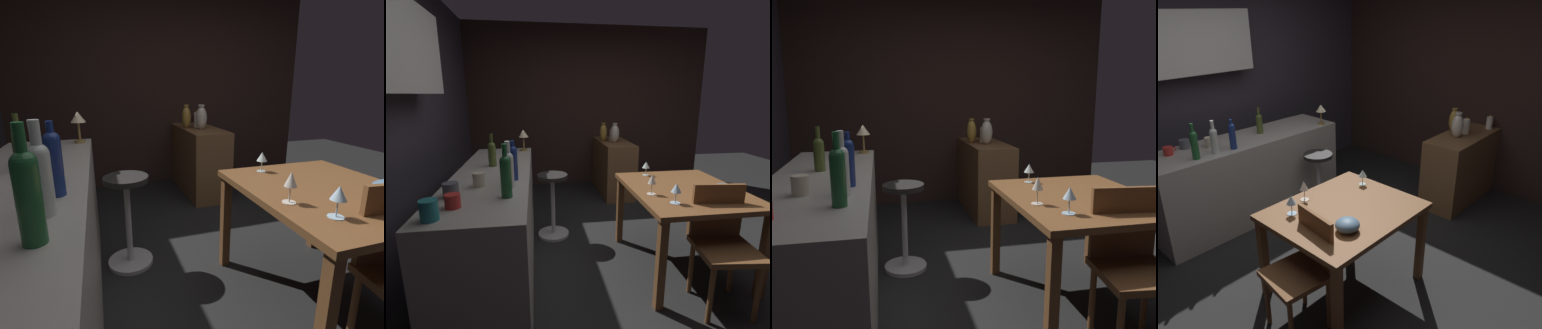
{
  "view_description": "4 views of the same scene",
  "coord_description": "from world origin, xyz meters",
  "views": [
    {
      "loc": [
        -1.38,
        1.0,
        1.32
      ],
      "look_at": [
        0.78,
        0.29,
        0.7
      ],
      "focal_mm": 26.98,
      "sensor_mm": 36.0,
      "label": 1
    },
    {
      "loc": [
        -2.3,
        1.0,
        1.53
      ],
      "look_at": [
        0.89,
        0.53,
        0.73
      ],
      "focal_mm": 26.79,
      "sensor_mm": 36.0,
      "label": 2
    },
    {
      "loc": [
        -2.3,
        1.0,
        1.41
      ],
      "look_at": [
        0.77,
        0.33,
        0.81
      ],
      "focal_mm": 35.84,
      "sensor_mm": 36.0,
      "label": 3
    },
    {
      "loc": [
        -1.97,
        -2.01,
        2.2
      ],
      "look_at": [
        0.58,
        0.32,
        0.74
      ],
      "focal_mm": 35.13,
      "sensor_mm": 36.0,
      "label": 4
    }
  ],
  "objects": [
    {
      "name": "bar_stool",
      "position": [
        0.62,
        0.84,
        0.37
      ],
      "size": [
        0.34,
        0.34,
        0.7
      ],
      "color": "#262323",
      "rests_on": "ground_plane"
    },
    {
      "name": "wine_bottle_olive",
      "position": [
        0.27,
        1.39,
        1.02
      ],
      "size": [
        0.07,
        0.07,
        0.29
      ],
      "color": "#475623",
      "rests_on": "kitchen_counter"
    },
    {
      "name": "ground_plane",
      "position": [
        0.0,
        0.0,
        0.0
      ],
      "size": [
        9.0,
        9.0,
        0.0
      ],
      "primitive_type": "plane",
      "color": "black"
    },
    {
      "name": "wall_kitchen_back",
      "position": [
        -0.06,
        2.08,
        1.41
      ],
      "size": [
        5.2,
        0.33,
        2.6
      ],
      "color": "#38333D",
      "rests_on": "ground_plane"
    },
    {
      "name": "chair_near_window",
      "position": [
        -0.6,
        -0.31,
        0.5
      ],
      "size": [
        0.44,
        0.44,
        0.89
      ],
      "color": "brown",
      "rests_on": "ground_plane"
    },
    {
      "name": "cup_red",
      "position": [
        -0.69,
        1.48,
        0.94
      ],
      "size": [
        0.12,
        0.09,
        0.08
      ],
      "color": "red",
      "rests_on": "kitchen_counter"
    },
    {
      "name": "kitchen_counter",
      "position": [
        0.07,
        1.36,
        0.45
      ],
      "size": [
        2.1,
        0.6,
        0.9
      ],
      "primitive_type": "cube",
      "color": "#B2ADA3",
      "rests_on": "ground_plane"
    },
    {
      "name": "dining_table",
      "position": [
        -0.11,
        -0.25,
        0.65
      ],
      "size": [
        1.11,
        0.92,
        0.74
      ],
      "color": "brown",
      "rests_on": "ground_plane"
    },
    {
      "name": "cup_cream",
      "position": [
        -0.32,
        1.4,
        0.95
      ],
      "size": [
        0.12,
        0.08,
        0.1
      ],
      "color": "beige",
      "rests_on": "kitchen_counter"
    },
    {
      "name": "wine_bottle_green",
      "position": [
        -0.56,
        1.19,
        1.05
      ],
      "size": [
        0.07,
        0.07,
        0.34
      ],
      "color": "#1E592D",
      "rests_on": "kitchen_counter"
    },
    {
      "name": "pillar_candle_short",
      "position": [
        2.39,
        -0.3,
        0.89
      ],
      "size": [
        0.07,
        0.07,
        0.17
      ],
      "color": "white",
      "rests_on": "sideboard_cabinet"
    },
    {
      "name": "wine_bottle_clear",
      "position": [
        -0.37,
        1.19,
        1.04
      ],
      "size": [
        0.07,
        0.07,
        0.32
      ],
      "color": "silver",
      "rests_on": "kitchen_counter"
    },
    {
      "name": "vase_brass",
      "position": [
        1.99,
        -0.03,
        0.95
      ],
      "size": [
        0.11,
        0.11,
        0.28
      ],
      "color": "#B78C38",
      "rests_on": "sideboard_cabinet"
    },
    {
      "name": "wine_glass_center",
      "position": [
        -0.22,
        0.09,
        0.86
      ],
      "size": [
        0.07,
        0.07,
        0.17
      ],
      "color": "silver",
      "rests_on": "dining_table"
    },
    {
      "name": "wine_bottle_cobalt",
      "position": [
        -0.19,
        1.17,
        1.04
      ],
      "size": [
        0.06,
        0.06,
        0.3
      ],
      "color": "navy",
      "rests_on": "kitchen_counter"
    },
    {
      "name": "counter_lamp",
      "position": [
        0.96,
        1.14,
        1.07
      ],
      "size": [
        0.11,
        0.11,
        0.24
      ],
      "color": "#A58447",
      "rests_on": "kitchen_counter"
    },
    {
      "name": "pillar_candle_tall",
      "position": [
        2.02,
        -0.18,
        0.91
      ],
      "size": [
        0.08,
        0.08,
        0.2
      ],
      "color": "white",
      "rests_on": "sideboard_cabinet"
    },
    {
      "name": "vase_ceramic_ivory",
      "position": [
        1.83,
        -0.17,
        0.96
      ],
      "size": [
        0.13,
        0.13,
        0.29
      ],
      "color": "beige",
      "rests_on": "sideboard_cabinet"
    },
    {
      "name": "cup_slate",
      "position": [
        -0.51,
        1.54,
        0.95
      ],
      "size": [
        0.13,
        0.1,
        0.09
      ],
      "color": "#515660",
      "rests_on": "kitchen_counter"
    },
    {
      "name": "wall_side_right",
      "position": [
        2.55,
        0.3,
        1.3
      ],
      "size": [
        0.1,
        4.4,
        2.6
      ],
      "primitive_type": "cube",
      "color": "#33231E",
      "rests_on": "ground_plane"
    },
    {
      "name": "wine_glass_right",
      "position": [
        -0.44,
        -0.01,
        0.85
      ],
      "size": [
        0.08,
        0.08,
        0.15
      ],
      "color": "silver",
      "rests_on": "dining_table"
    },
    {
      "name": "sideboard_cabinet",
      "position": [
        1.98,
        -0.19,
        0.41
      ],
      "size": [
        1.1,
        0.44,
        0.82
      ],
      "primitive_type": "cube",
      "color": "brown",
      "rests_on": "ground_plane"
    },
    {
      "name": "fruit_bowl",
      "position": [
        -0.32,
        -0.47,
        0.79
      ],
      "size": [
        0.18,
        0.18,
        0.09
      ],
      "primitive_type": "ellipsoid",
      "color": "slate",
      "rests_on": "dining_table"
    },
    {
      "name": "wine_glass_left",
      "position": [
        0.31,
        -0.07,
        0.84
      ],
      "size": [
        0.07,
        0.07,
        0.14
      ],
      "color": "silver",
      "rests_on": "dining_table"
    }
  ]
}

